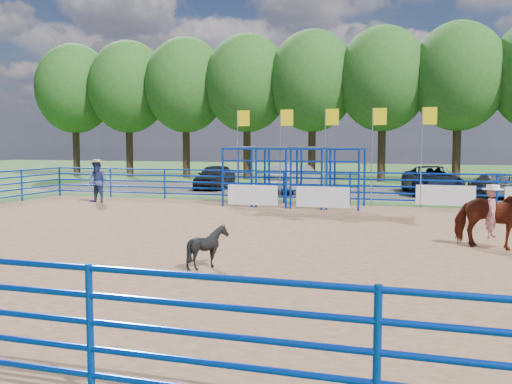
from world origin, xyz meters
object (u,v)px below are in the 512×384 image
Objects in this scene: calf at (208,247)px; spectator_cowboy at (97,181)px; car_d at (493,185)px; car_b at (295,178)px; car_c at (432,180)px; horse_and_rider at (492,215)px; car_a at (215,177)px.

calf is 0.48× the size of spectator_cowboy.
car_d is (17.57, 8.37, -0.37)m from spectator_cowboy.
car_c is at bearing -161.32° from car_b.
spectator_cowboy is 10.91m from car_b.
horse_and_rider reaches higher than car_b.
calf is 19.40m from car_b.
car_a is at bearing -12.05° from car_d.
spectator_cowboy reaches higher than car_d.
car_d reaches higher than calf.
spectator_cowboy is at bearing 28.45° from calf.
horse_and_rider is 2.45× the size of calf.
car_b is (-8.75, 14.98, -0.12)m from horse_and_rider.
car_b is (7.35, 8.05, -0.21)m from spectator_cowboy.
horse_and_rider is at bearing 74.17° from car_d.
spectator_cowboy is at bearing 156.74° from horse_and_rider.
spectator_cowboy is at bearing -159.71° from car_c.
car_d is (1.46, 15.29, -0.28)m from horse_and_rider.
car_c is (7.24, 0.98, -0.03)m from car_b.
horse_and_rider reaches higher than car_d.
spectator_cowboy is 0.46× the size of car_a.
car_c is (12.29, 0.22, 0.02)m from car_a.
car_b is (5.04, -0.76, 0.05)m from car_a.
horse_and_rider is 17.35m from car_b.
car_b is 0.88× the size of car_c.
car_a is at bearing 169.56° from car_c.
car_b is 1.12× the size of car_d.
car_b reaches higher than car_d.
calf is 21.39m from car_a.
horse_and_rider reaches higher than calf.
horse_and_rider is at bearing -54.03° from car_a.
horse_and_rider reaches higher than car_c.
car_b is at bearing 176.27° from car_c.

